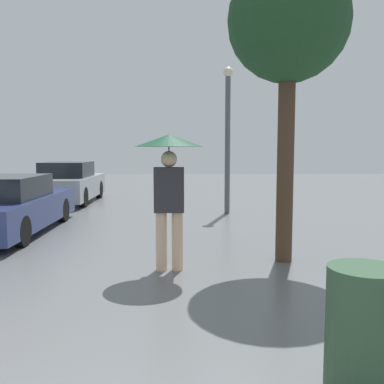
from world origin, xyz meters
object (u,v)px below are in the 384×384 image
at_px(pedestrian, 169,169).
at_px(street_lamp, 228,131).
at_px(tree, 288,25).
at_px(parked_car_middle, 7,206).
at_px(trash_bin, 364,328).
at_px(parked_car_farthest, 69,184).

height_order(pedestrian, street_lamp, street_lamp).
height_order(pedestrian, tree, tree).
relative_size(parked_car_middle, street_lamp, 1.12).
bearing_deg(tree, pedestrian, -165.39).
xyz_separation_m(parked_car_middle, trash_bin, (4.95, -6.02, -0.11)).
relative_size(pedestrian, tree, 0.43).
bearing_deg(parked_car_middle, trash_bin, -50.59).
height_order(parked_car_middle, trash_bin, parked_car_middle).
relative_size(parked_car_farthest, trash_bin, 4.57).
distance_m(parked_car_middle, parked_car_farthest, 5.26).
bearing_deg(parked_car_middle, tree, -24.88).
distance_m(street_lamp, trash_bin, 8.86).
distance_m(pedestrian, tree, 2.80).
distance_m(tree, street_lamp, 5.27).
height_order(pedestrian, parked_car_farthest, pedestrian).
distance_m(parked_car_middle, street_lamp, 5.84).
bearing_deg(tree, parked_car_farthest, 124.57).
bearing_deg(street_lamp, tree, -86.32).
xyz_separation_m(tree, street_lamp, (-0.33, 5.09, -1.33)).
xyz_separation_m(parked_car_farthest, tree, (5.30, -7.69, 2.96)).
height_order(parked_car_farthest, street_lamp, street_lamp).
bearing_deg(parked_car_middle, street_lamp, 28.34).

